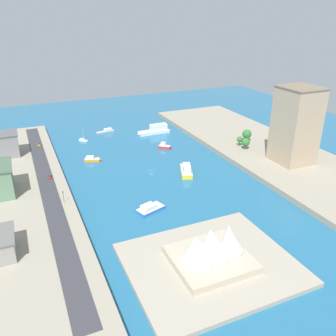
{
  "coord_description": "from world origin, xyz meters",
  "views": [
    {
      "loc": [
        74.06,
        195.3,
        94.39
      ],
      "look_at": [
        -9.99,
        4.51,
        1.75
      ],
      "focal_mm": 37.57,
      "sensor_mm": 36.0,
      "label": 1
    }
  ],
  "objects": [
    {
      "name": "apartment_midrise_tan",
      "position": [
        -88.02,
        30.33,
        28.11
      ],
      "size": [
        23.25,
        24.36,
        49.36
      ],
      "color": "tan",
      "rests_on": "quay_west"
    },
    {
      "name": "taxi_yellow_cab",
      "position": [
        62.91,
        -68.56,
        4.35
      ],
      "size": [
        2.06,
        4.62,
        1.64
      ],
      "color": "black",
      "rests_on": "road_strip"
    },
    {
      "name": "tugboat_red",
      "position": [
        -24.19,
        -34.02,
        1.54
      ],
      "size": [
        9.84,
        9.69,
        4.52
      ],
      "color": "red",
      "rests_on": "ground_plane"
    },
    {
      "name": "yacht_sleek_gray",
      "position": [
        6.92,
        -88.63,
        1.37
      ],
      "size": [
        16.59,
        5.59,
        3.65
      ],
      "color": "#999EA3",
      "rests_on": "ground_plane"
    },
    {
      "name": "ferry_yellow_fast",
      "position": [
        -18.75,
        13.58,
        2.5
      ],
      "size": [
        13.42,
        21.55,
        7.05
      ],
      "color": "yellow",
      "rests_on": "ground_plane"
    },
    {
      "name": "quay_east",
      "position": [
        89.05,
        0.0,
        1.7
      ],
      "size": [
        70.0,
        240.0,
        3.39
      ],
      "primitive_type": "cube",
      "color": "#9E937F",
      "rests_on": "ground_plane"
    },
    {
      "name": "ferry_white_commuter",
      "position": [
        -31.55,
        -70.52,
        2.91
      ],
      "size": [
        28.58,
        8.74,
        7.64
      ],
      "color": "silver",
      "rests_on": "ground_plane"
    },
    {
      "name": "peninsula_point",
      "position": [
        12.37,
        97.66,
        1.0
      ],
      "size": [
        65.98,
        55.33,
        2.0
      ],
      "primitive_type": "cube",
      "color": "#A89E89",
      "rests_on": "ground_plane"
    },
    {
      "name": "road_strip",
      "position": [
        65.02,
        0.0,
        3.47
      ],
      "size": [
        9.1,
        228.0,
        0.15
      ],
      "primitive_type": "cube",
      "color": "#38383D",
      "rests_on": "quay_east"
    },
    {
      "name": "opera_landmark",
      "position": [
        12.78,
        97.66,
        8.65
      ],
      "size": [
        30.6,
        28.38,
        16.43
      ],
      "color": "#BCAD93",
      "rests_on": "peninsula_point"
    },
    {
      "name": "catamaran_blue",
      "position": [
        18.93,
        47.0,
        1.35
      ],
      "size": [
        16.3,
        11.58,
        3.62
      ],
      "color": "blue",
      "rests_on": "ground_plane"
    },
    {
      "name": "quay_west",
      "position": [
        -89.05,
        0.0,
        1.7
      ],
      "size": [
        70.0,
        240.0,
        3.39
      ],
      "primitive_type": "cube",
      "color": "#9E937F",
      "rests_on": "ground_plane"
    },
    {
      "name": "traffic_light_waterfront",
      "position": [
        59.06,
        26.59,
        7.74
      ],
      "size": [
        0.36,
        0.36,
        6.5
      ],
      "color": "black",
      "rests_on": "quay_east"
    },
    {
      "name": "pickup_red",
      "position": [
        62.32,
        -7.72,
        4.24
      ],
      "size": [
        2.05,
        5.01,
        1.39
      ],
      "color": "black",
      "rests_on": "road_strip"
    },
    {
      "name": "water_taxi_orange",
      "position": [
        31.81,
        -31.06,
        1.42
      ],
      "size": [
        11.97,
        7.69,
        3.72
      ],
      "color": "orange",
      "rests_on": "ground_plane"
    },
    {
      "name": "sailboat_small_white",
      "position": [
        29.03,
        -74.66,
        0.93
      ],
      "size": [
        6.45,
        7.96,
        11.42
      ],
      "color": "white",
      "rests_on": "ground_plane"
    },
    {
      "name": "ground_plane",
      "position": [
        0.0,
        0.0,
        0.0
      ],
      "size": [
        440.0,
        440.0,
        0.0
      ],
      "primitive_type": "plane",
      "color": "#23668E"
    },
    {
      "name": "park_tree_cluster",
      "position": [
        -79.13,
        -8.86,
        8.98
      ],
      "size": [
        17.52,
        20.65,
        9.24
      ],
      "color": "brown",
      "rests_on": "quay_west"
    }
  ]
}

